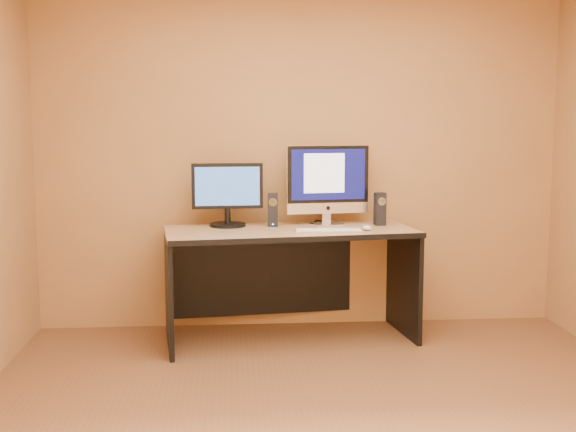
% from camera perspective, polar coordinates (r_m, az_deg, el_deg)
% --- Properties ---
extents(floor, '(4.00, 4.00, 0.00)m').
position_cam_1_polar(floor, '(3.88, 3.89, -16.48)').
color(floor, brown).
rests_on(floor, ground).
extents(walls, '(4.00, 4.00, 2.60)m').
position_cam_1_polar(walls, '(3.56, 4.07, 3.04)').
color(walls, '#A27141').
rests_on(walls, ground).
extents(desk, '(1.84, 0.98, 0.81)m').
position_cam_1_polar(desk, '(5.23, 0.15, -5.44)').
color(desk, tan).
rests_on(desk, ground).
extents(imac, '(0.65, 0.31, 0.60)m').
position_cam_1_polar(imac, '(5.34, 3.23, 2.52)').
color(imac, silver).
rests_on(imac, desk).
extents(second_monitor, '(0.54, 0.29, 0.46)m').
position_cam_1_polar(second_monitor, '(5.28, -4.81, 1.67)').
color(second_monitor, black).
rests_on(second_monitor, desk).
extents(speaker_left, '(0.08, 0.08, 0.24)m').
position_cam_1_polar(speaker_left, '(5.27, -1.21, 0.49)').
color(speaker_left, black).
rests_on(speaker_left, desk).
extents(speaker_right, '(0.08, 0.09, 0.24)m').
position_cam_1_polar(speaker_right, '(5.37, 7.28, 0.56)').
color(speaker_right, black).
rests_on(speaker_right, desk).
extents(keyboard, '(0.48, 0.15, 0.02)m').
position_cam_1_polar(keyboard, '(5.02, 3.22, -1.15)').
color(keyboard, silver).
rests_on(keyboard, desk).
extents(mouse, '(0.07, 0.12, 0.04)m').
position_cam_1_polar(mouse, '(5.12, 6.27, -0.91)').
color(mouse, silver).
rests_on(mouse, desk).
extents(cable_a, '(0.13, 0.22, 0.01)m').
position_cam_1_polar(cable_a, '(5.50, 2.95, -0.45)').
color(cable_a, black).
rests_on(cable_a, desk).
extents(cable_b, '(0.09, 0.18, 0.01)m').
position_cam_1_polar(cable_b, '(5.49, 2.08, -0.48)').
color(cable_b, black).
rests_on(cable_b, desk).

